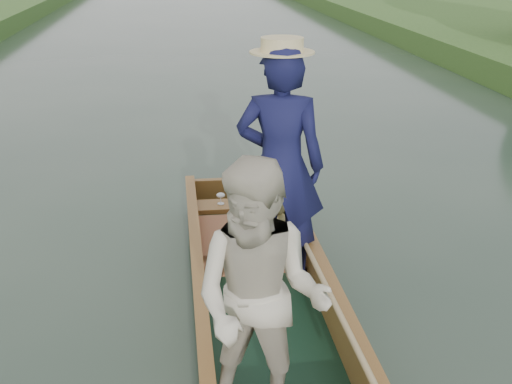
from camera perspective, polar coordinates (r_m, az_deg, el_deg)
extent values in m
plane|color=#283D30|center=(5.20, 0.85, -12.21)|extent=(120.00, 120.00, 0.00)
cube|color=#12301E|center=(5.18, 0.85, -11.84)|extent=(1.10, 5.00, 0.08)
cube|color=olive|center=(5.04, -4.98, -10.29)|extent=(0.08, 5.00, 0.32)
cube|color=olive|center=(5.16, 6.55, -9.52)|extent=(0.08, 5.00, 0.32)
cube|color=olive|center=(7.28, -1.84, 0.04)|extent=(1.10, 0.08, 0.32)
cube|color=olive|center=(4.95, -5.05, -8.51)|extent=(0.10, 5.00, 0.04)
cube|color=olive|center=(5.07, 6.64, -7.77)|extent=(0.10, 5.00, 0.04)
cube|color=olive|center=(6.74, -1.39, -1.19)|extent=(0.94, 0.30, 0.05)
imported|color=#13143C|center=(5.41, 2.18, 2.27)|extent=(0.85, 0.67, 2.06)
cylinder|color=beige|center=(5.18, 2.34, 12.70)|extent=(0.52, 0.52, 0.12)
imported|color=beige|center=(3.74, 0.41, -9.78)|extent=(1.02, 0.91, 1.72)
cube|color=maroon|center=(6.17, -1.28, -4.52)|extent=(0.85, 0.90, 0.22)
sphere|color=tan|center=(6.02, 1.79, -2.76)|extent=(0.23, 0.23, 0.23)
sphere|color=tan|center=(5.94, 1.83, -1.31)|extent=(0.17, 0.17, 0.17)
sphere|color=tan|center=(5.90, 1.24, -0.68)|extent=(0.06, 0.06, 0.06)
sphere|color=tan|center=(5.92, 2.43, -0.63)|extent=(0.06, 0.06, 0.06)
sphere|color=tan|center=(5.88, 1.93, -1.71)|extent=(0.07, 0.07, 0.07)
sphere|color=tan|center=(5.97, 0.87, -2.60)|extent=(0.08, 0.08, 0.08)
sphere|color=tan|center=(6.00, 2.79, -2.50)|extent=(0.08, 0.08, 0.08)
sphere|color=tan|center=(6.02, 1.30, -3.75)|extent=(0.09, 0.09, 0.09)
sphere|color=tan|center=(6.03, 2.36, -3.69)|extent=(0.09, 0.09, 0.09)
cylinder|color=silver|center=(6.71, -3.15, -1.04)|extent=(0.07, 0.07, 0.01)
cylinder|color=silver|center=(6.70, -3.15, -0.72)|extent=(0.01, 0.01, 0.08)
ellipsoid|color=silver|center=(6.68, -3.16, -0.28)|extent=(0.09, 0.09, 0.05)
cylinder|color=tan|center=(5.20, 5.31, -6.47)|extent=(0.04, 4.07, 0.19)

